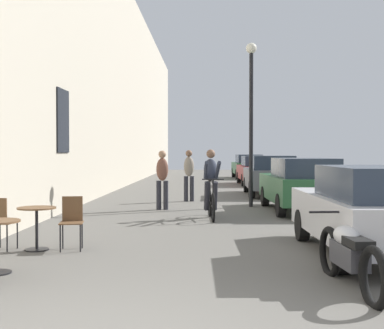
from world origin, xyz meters
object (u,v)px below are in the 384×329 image
(pedestrian_mid, at_px, (189,172))
(parked_car_nearest, at_px, (369,210))
(street_lamp, at_px, (251,103))
(parked_car_third, at_px, (270,175))
(parked_car_fourth, at_px, (257,170))
(cafe_table_mid, at_px, (37,219))
(cyclist_on_bicycle, at_px, (211,186))
(parked_car_second, at_px, (301,184))
(parked_car_fifth, at_px, (248,166))
(cafe_chair_mid_toward_wall, at_px, (1,220))
(parked_motorcycle, at_px, (350,255))
(cafe_chair_mid_toward_street, at_px, (72,219))
(pedestrian_near, at_px, (162,176))

(pedestrian_mid, distance_m, parked_car_nearest, 9.59)
(street_lamp, bearing_deg, parked_car_third, 75.32)
(parked_car_nearest, distance_m, parked_car_fourth, 17.87)
(cafe_table_mid, relative_size, cyclist_on_bicycle, 0.41)
(parked_car_second, distance_m, parked_car_fifth, 18.09)
(cyclist_on_bicycle, distance_m, parked_car_second, 2.94)
(street_lamp, bearing_deg, cafe_chair_mid_toward_wall, -123.91)
(street_lamp, height_order, parked_car_third, street_lamp)
(cafe_table_mid, xyz_separation_m, parked_motorcycle, (4.56, -2.33, -0.12))
(cafe_chair_mid_toward_street, xyz_separation_m, cafe_chair_mid_toward_wall, (-1.15, -0.15, 0.00))
(cafe_chair_mid_toward_wall, relative_size, parked_motorcycle, 0.41)
(cyclist_on_bicycle, xyz_separation_m, parked_car_third, (2.31, 6.88, -0.03))
(cafe_chair_mid_toward_street, xyz_separation_m, street_lamp, (3.61, 6.92, 2.59))
(cyclist_on_bicycle, distance_m, parked_car_fifth, 19.78)
(parked_car_nearest, relative_size, parked_car_third, 0.95)
(pedestrian_mid, xyz_separation_m, parked_motorcycle, (2.30, -11.01, -0.56))
(parked_motorcycle, bearing_deg, cafe_chair_mid_toward_wall, 156.33)
(street_lamp, height_order, parked_car_second, street_lamp)
(pedestrian_near, distance_m, parked_car_fifth, 18.14)
(street_lamp, distance_m, parked_motorcycle, 9.72)
(street_lamp, relative_size, parked_car_nearest, 1.21)
(parked_car_nearest, height_order, parked_motorcycle, parked_car_nearest)
(parked_car_fourth, bearing_deg, parked_car_nearest, -89.85)
(cafe_table_mid, bearing_deg, cyclist_on_bicycle, 55.20)
(cafe_table_mid, xyz_separation_m, parked_car_fourth, (5.36, 17.49, 0.23))
(parked_car_third, height_order, parked_motorcycle, parked_car_third)
(pedestrian_near, bearing_deg, street_lamp, 18.03)
(parked_car_third, distance_m, parked_car_fourth, 6.36)
(cafe_table_mid, distance_m, parked_car_second, 7.96)
(pedestrian_mid, distance_m, parked_car_fourth, 9.35)
(cafe_table_mid, distance_m, parked_car_nearest, 5.42)
(cyclist_on_bicycle, relative_size, pedestrian_near, 1.04)
(parked_car_fifth, bearing_deg, cafe_table_mid, -102.84)
(street_lamp, bearing_deg, pedestrian_mid, 138.83)
(street_lamp, bearing_deg, cafe_table_mid, -120.84)
(parked_car_fourth, bearing_deg, pedestrian_mid, -109.36)
(cafe_chair_mid_toward_street, height_order, parked_car_fourth, parked_car_fourth)
(street_lamp, height_order, parked_car_nearest, street_lamp)
(cyclist_on_bicycle, bearing_deg, cafe_table_mid, -124.80)
(cafe_table_mid, xyz_separation_m, parked_car_fifth, (5.44, 23.88, 0.25))
(cafe_chair_mid_toward_wall, bearing_deg, cafe_table_mid, 7.42)
(cyclist_on_bicycle, xyz_separation_m, parked_car_fifth, (2.49, 19.62, -0.04))
(cafe_chair_mid_toward_wall, distance_m, cyclist_on_bicycle, 5.60)
(pedestrian_near, height_order, parked_car_nearest, pedestrian_near)
(street_lamp, relative_size, parked_car_third, 1.15)
(parked_car_nearest, distance_m, parked_car_second, 6.17)
(parked_car_third, relative_size, parked_car_fourth, 1.04)
(cafe_chair_mid_toward_street, distance_m, pedestrian_mid, 8.78)
(cyclist_on_bicycle, bearing_deg, pedestrian_near, 125.85)
(street_lamp, height_order, parked_motorcycle, street_lamp)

